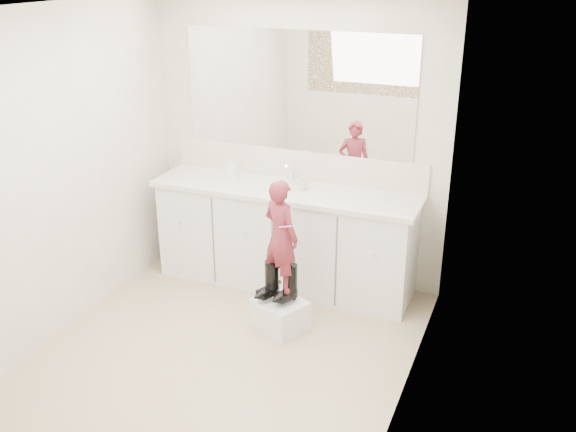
% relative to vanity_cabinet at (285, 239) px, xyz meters
% --- Properties ---
extents(floor, '(3.00, 3.00, 0.00)m').
position_rel_vanity_cabinet_xyz_m(floor, '(0.00, -1.23, -0.42)').
color(floor, '#928160').
rests_on(floor, ground).
extents(ceiling, '(3.00, 3.00, 0.00)m').
position_rel_vanity_cabinet_xyz_m(ceiling, '(0.00, -1.23, 1.97)').
color(ceiling, white).
rests_on(ceiling, wall_back).
extents(wall_back, '(2.60, 0.00, 2.60)m').
position_rel_vanity_cabinet_xyz_m(wall_back, '(0.00, 0.27, 0.77)').
color(wall_back, beige).
rests_on(wall_back, floor).
extents(wall_front, '(2.60, 0.00, 2.60)m').
position_rel_vanity_cabinet_xyz_m(wall_front, '(0.00, -2.73, 0.77)').
color(wall_front, beige).
rests_on(wall_front, floor).
extents(wall_left, '(0.00, 3.00, 3.00)m').
position_rel_vanity_cabinet_xyz_m(wall_left, '(-1.30, -1.23, 0.78)').
color(wall_left, beige).
rests_on(wall_left, floor).
extents(wall_right, '(0.00, 3.00, 3.00)m').
position_rel_vanity_cabinet_xyz_m(wall_right, '(1.30, -1.23, 0.78)').
color(wall_right, beige).
rests_on(wall_right, floor).
extents(vanity_cabinet, '(2.20, 0.55, 0.85)m').
position_rel_vanity_cabinet_xyz_m(vanity_cabinet, '(0.00, 0.00, 0.00)').
color(vanity_cabinet, silver).
rests_on(vanity_cabinet, floor).
extents(countertop, '(2.28, 0.58, 0.04)m').
position_rel_vanity_cabinet_xyz_m(countertop, '(0.00, -0.01, 0.45)').
color(countertop, beige).
rests_on(countertop, vanity_cabinet).
extents(backsplash, '(2.28, 0.03, 0.25)m').
position_rel_vanity_cabinet_xyz_m(backsplash, '(0.00, 0.26, 0.59)').
color(backsplash, beige).
rests_on(backsplash, countertop).
extents(mirror, '(2.00, 0.02, 1.00)m').
position_rel_vanity_cabinet_xyz_m(mirror, '(0.00, 0.26, 1.22)').
color(mirror, white).
rests_on(mirror, wall_back).
extents(dot_panel, '(2.00, 0.01, 1.20)m').
position_rel_vanity_cabinet_xyz_m(dot_panel, '(0.00, -2.71, 1.22)').
color(dot_panel, '#472819').
rests_on(dot_panel, wall_front).
extents(faucet, '(0.08, 0.08, 0.10)m').
position_rel_vanity_cabinet_xyz_m(faucet, '(0.00, 0.15, 0.52)').
color(faucet, silver).
rests_on(faucet, countertop).
extents(cup, '(0.13, 0.13, 0.09)m').
position_rel_vanity_cabinet_xyz_m(cup, '(0.15, 0.01, 0.51)').
color(cup, beige).
rests_on(cup, countertop).
extents(soap_bottle, '(0.09, 0.09, 0.18)m').
position_rel_vanity_cabinet_xyz_m(soap_bottle, '(-0.51, 0.03, 0.56)').
color(soap_bottle, silver).
rests_on(soap_bottle, countertop).
extents(step_stool, '(0.47, 0.44, 0.24)m').
position_rel_vanity_cabinet_xyz_m(step_stool, '(0.25, -0.70, -0.31)').
color(step_stool, silver).
rests_on(step_stool, floor).
extents(boot_left, '(0.19, 0.24, 0.31)m').
position_rel_vanity_cabinet_xyz_m(boot_left, '(0.17, -0.68, -0.03)').
color(boot_left, black).
rests_on(boot_left, step_stool).
extents(boot_right, '(0.19, 0.24, 0.31)m').
position_rel_vanity_cabinet_xyz_m(boot_right, '(0.32, -0.68, -0.03)').
color(boot_right, black).
rests_on(boot_right, step_stool).
extents(toddler, '(0.37, 0.32, 0.87)m').
position_rel_vanity_cabinet_xyz_m(toddler, '(0.25, -0.68, 0.35)').
color(toddler, '#B2364B').
rests_on(toddler, step_stool).
extents(toothbrush, '(0.13, 0.07, 0.06)m').
position_rel_vanity_cabinet_xyz_m(toothbrush, '(0.32, -0.76, 0.46)').
color(toothbrush, '#FF63C2').
rests_on(toothbrush, toddler).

